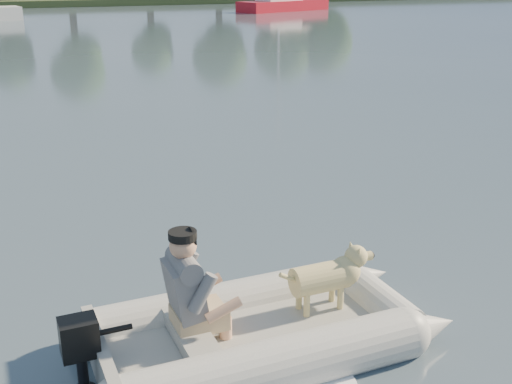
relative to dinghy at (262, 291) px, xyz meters
name	(u,v)px	position (x,y,z in m)	size (l,w,h in m)	color
water	(279,317)	(0.39, 0.47, -0.63)	(160.00, 160.00, 0.00)	#51606D
shore_bank	(30,2)	(0.39, 62.47, -0.38)	(160.00, 12.00, 0.70)	#47512D
dinghy	(262,291)	(0.00, 0.00, 0.00)	(4.71, 2.97, 1.46)	#A5A5A0
man	(187,285)	(-0.74, 0.02, 0.19)	(0.77, 0.66, 1.14)	slate
dog	(320,283)	(0.68, 0.09, -0.08)	(0.99, 0.35, 0.66)	tan
outboard_motor	(81,359)	(-1.76, -0.08, -0.30)	(0.44, 0.31, 0.84)	black
sailboat	(283,5)	(19.59, 45.54, -0.13)	(8.65, 5.31, 11.43)	red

